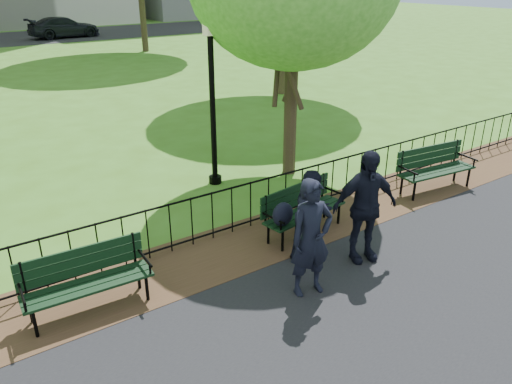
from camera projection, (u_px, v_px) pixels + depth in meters
ground at (332, 272)px, 7.83m from camera, size 120.00×120.00×0.00m
dirt_strip at (276, 234)px, 8.96m from camera, size 60.00×1.60×0.01m
iron_fence at (260, 200)px, 9.14m from camera, size 24.06×0.06×1.00m
park_bench_main at (294, 208)px, 8.58m from camera, size 1.76×0.75×0.97m
park_bench_left_a at (85, 274)px, 6.79m from camera, size 1.75×0.62×0.98m
park_bench_right_a at (434, 164)px, 10.59m from camera, size 1.87×0.77×1.03m
lamppost at (212, 96)px, 10.36m from camera, size 0.32×0.32×3.58m
person_left at (311, 238)px, 7.01m from camera, size 0.71×0.53×1.76m
person_mid at (312, 216)px, 7.94m from camera, size 0.75×0.41×1.51m
person_right at (365, 207)px, 7.84m from camera, size 1.17×0.76×1.86m
sedan_dark at (64, 27)px, 35.28m from camera, size 5.02×2.40×1.41m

